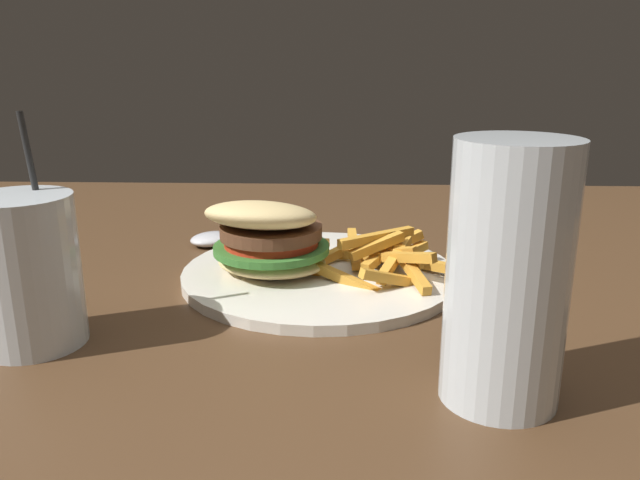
{
  "coord_description": "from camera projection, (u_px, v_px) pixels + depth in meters",
  "views": [
    {
      "loc": [
        -0.07,
        0.49,
        0.97
      ],
      "look_at": [
        -0.05,
        -0.1,
        0.8
      ],
      "focal_mm": 35.0,
      "sensor_mm": 36.0,
      "label": 1
    }
  ],
  "objects": [
    {
      "name": "juice_glass",
      "position": [
        28.0,
        279.0,
        0.47
      ],
      "size": [
        0.08,
        0.08,
        0.18
      ],
      "color": "silver",
      "rests_on": "dining_table"
    },
    {
      "name": "beer_glass",
      "position": [
        507.0,
        281.0,
        0.39
      ],
      "size": [
        0.08,
        0.08,
        0.17
      ],
      "color": "silver",
      "rests_on": "dining_table"
    },
    {
      "name": "meal_plate_near",
      "position": [
        300.0,
        256.0,
        0.62
      ],
      "size": [
        0.28,
        0.28,
        0.09
      ],
      "color": "silver",
      "rests_on": "dining_table"
    },
    {
      "name": "dining_table",
      "position": [
        263.0,
        410.0,
        0.56
      ],
      "size": [
        1.33,
        1.17,
        0.76
      ],
      "color": "#4C331E",
      "rests_on": "ground_plane"
    },
    {
      "name": "spoon",
      "position": [
        218.0,
        238.0,
        0.75
      ],
      "size": [
        0.15,
        0.13,
        0.02
      ],
      "rotation": [
        0.0,
        0.0,
        0.68
      ],
      "color": "silver",
      "rests_on": "dining_table"
    }
  ]
}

